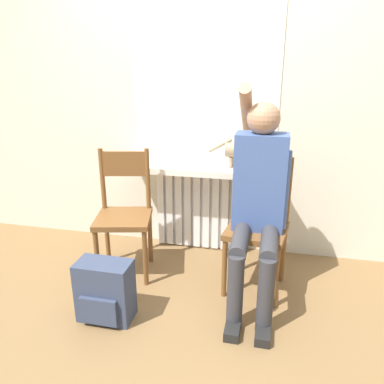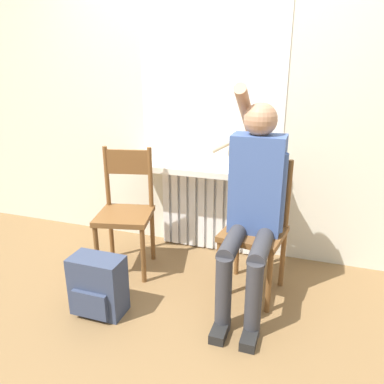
% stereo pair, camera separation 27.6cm
% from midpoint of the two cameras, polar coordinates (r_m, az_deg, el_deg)
% --- Properties ---
extents(ground_plane, '(12.00, 12.00, 0.00)m').
position_cam_midpoint_polar(ground_plane, '(2.45, -2.50, -20.21)').
color(ground_plane, brown).
extents(wall_with_window, '(7.00, 0.06, 2.70)m').
position_cam_midpoint_polar(wall_with_window, '(3.08, 5.66, 15.21)').
color(wall_with_window, beige).
rests_on(wall_with_window, ground_plane).
extents(radiator, '(0.81, 0.08, 0.72)m').
position_cam_midpoint_polar(radiator, '(3.23, 4.77, -2.71)').
color(radiator, white).
rests_on(radiator, ground_plane).
extents(windowsill, '(1.22, 0.30, 0.05)m').
position_cam_midpoint_polar(windowsill, '(3.02, 4.50, 3.38)').
color(windowsill, silver).
rests_on(windowsill, radiator).
extents(window_glass, '(1.18, 0.01, 1.26)m').
position_cam_midpoint_polar(window_glass, '(3.05, 5.53, 16.05)').
color(window_glass, white).
rests_on(window_glass, windowsill).
extents(chair_left, '(0.48, 0.48, 0.95)m').
position_cam_midpoint_polar(chair_left, '(2.89, -7.40, -2.70)').
color(chair_left, brown).
rests_on(chair_left, ground_plane).
extents(chair_right, '(0.45, 0.45, 0.95)m').
position_cam_midpoint_polar(chair_right, '(2.64, 12.67, -5.24)').
color(chair_right, brown).
rests_on(chair_right, ground_plane).
extents(person, '(0.36, 1.02, 1.45)m').
position_cam_midpoint_polar(person, '(2.43, 12.64, -0.97)').
color(person, '#333338').
rests_on(person, ground_plane).
extents(cat, '(0.52, 0.12, 0.24)m').
position_cam_midpoint_polar(cat, '(2.94, 11.94, 5.97)').
color(cat, '#9E896B').
rests_on(cat, windowsill).
extents(backpack, '(0.34, 0.22, 0.39)m').
position_cam_midpoint_polar(backpack, '(2.52, -11.06, -13.96)').
color(backpack, '#333D56').
rests_on(backpack, ground_plane).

